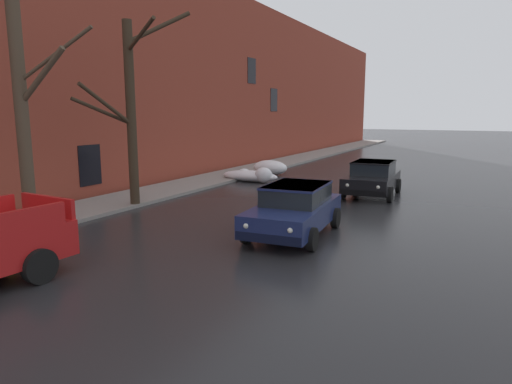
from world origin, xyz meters
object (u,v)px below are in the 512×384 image
(sedan_black_parked_kerbside_mid, at_px, (372,178))
(bare_tree_second_along_sidewalk, at_px, (23,101))
(sedan_darkblue_parked_kerbside_close, at_px, (295,208))
(fire_hydrant, at_px, (7,233))
(bare_tree_mid_block, at_px, (131,107))

(sedan_black_parked_kerbside_mid, bearing_deg, bare_tree_second_along_sidewalk, -124.14)
(sedan_darkblue_parked_kerbside_close, bearing_deg, fire_hydrant, -144.14)
(bare_tree_second_along_sidewalk, relative_size, sedan_darkblue_parked_kerbside_close, 1.66)
(bare_tree_second_along_sidewalk, height_order, bare_tree_mid_block, bare_tree_second_along_sidewalk)
(bare_tree_mid_block, height_order, sedan_black_parked_kerbside_mid, bare_tree_mid_block)
(bare_tree_mid_block, xyz_separation_m, sedan_darkblue_parked_kerbside_close, (6.59, -0.85, -2.83))
(fire_hydrant, bearing_deg, sedan_darkblue_parked_kerbside_close, 35.86)
(fire_hydrant, bearing_deg, bare_tree_mid_block, 94.91)
(bare_tree_second_along_sidewalk, height_order, sedan_darkblue_parked_kerbside_close, bare_tree_second_along_sidewalk)
(sedan_darkblue_parked_kerbside_close, height_order, sedan_black_parked_kerbside_mid, same)
(bare_tree_second_along_sidewalk, distance_m, bare_tree_mid_block, 4.17)
(bare_tree_second_along_sidewalk, relative_size, sedan_black_parked_kerbside_mid, 1.75)
(bare_tree_second_along_sidewalk, relative_size, fire_hydrant, 9.95)
(bare_tree_mid_block, height_order, fire_hydrant, bare_tree_mid_block)
(sedan_black_parked_kerbside_mid, relative_size, fire_hydrant, 5.68)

